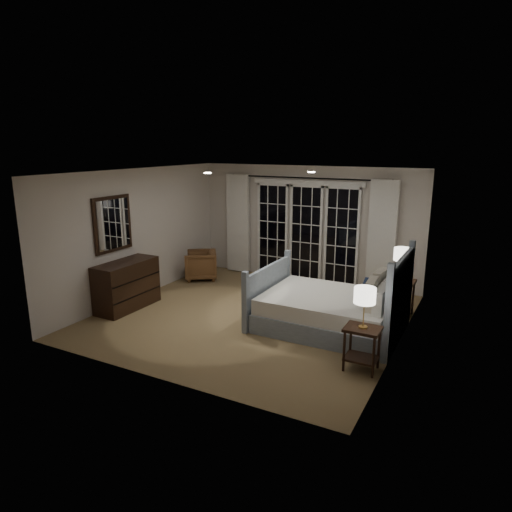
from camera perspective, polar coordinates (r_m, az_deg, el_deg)
The scene contains 20 objects.
floor at distance 8.10m, azimuth -0.47°, elevation -7.50°, with size 5.00×5.00×0.00m, color olive.
ceiling at distance 7.55m, azimuth -0.51°, elevation 10.45°, with size 5.00×5.00×0.00m, color white.
wall_left at distance 9.16m, azimuth -14.42°, elevation 2.73°, with size 0.02×5.00×2.50m, color beige.
wall_right at distance 6.94m, azimuth 18.02°, elevation -1.03°, with size 0.02×5.00×2.50m, color beige.
wall_back at distance 9.96m, azimuth 6.36°, elevation 3.96°, with size 5.00×0.02×2.50m, color beige.
wall_front at distance 5.73m, azimuth -12.45°, elevation -3.77°, with size 5.00×0.02×2.50m, color beige.
french_doors at distance 9.95m, azimuth 6.25°, elevation 3.02°, with size 2.50×0.04×2.20m.
curtain_rod at distance 9.74m, azimuth 6.30°, elevation 9.68°, with size 0.03×0.03×3.50m, color black.
curtain_left at distance 10.57m, azimuth -2.26°, elevation 4.07°, with size 0.55×0.10×2.25m, color silver.
curtain_right at distance 9.39m, azimuth 15.47°, elevation 2.32°, with size 0.55×0.10×2.25m, color silver.
downlight_a at distance 7.76m, azimuth 6.93°, elevation 10.37°, with size 0.12×0.12×0.01m, color white.
downlight_b at distance 7.52m, azimuth -6.08°, elevation 10.28°, with size 0.12×0.12×0.01m, color white.
bed at distance 7.57m, azimuth 9.52°, elevation -6.58°, with size 2.27×1.63×1.32m.
nightstand_left at distance 6.30m, azimuth 13.11°, elevation -10.46°, with size 0.46×0.37×0.60m.
nightstand_right at distance 8.38m, azimuth 17.51°, elevation -4.34°, with size 0.50×0.40×0.65m.
lamp_left at distance 6.07m, azimuth 13.45°, elevation -4.89°, with size 0.28×0.28×0.55m.
lamp_right at distance 8.20m, azimuth 17.85°, elevation 0.17°, with size 0.30×0.30×0.57m.
armchair at distance 10.23m, azimuth -6.97°, elevation -1.12°, with size 0.68×0.70×0.64m, color brown.
dresser at distance 8.68m, azimuth -15.85°, elevation -3.50°, with size 0.53×1.24×0.88m.
mirror at distance 8.58m, azimuth -17.48°, elevation 3.84°, with size 0.05×0.85×1.00m.
Camera 1 is at (3.57, -6.63, 2.96)m, focal length 32.00 mm.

